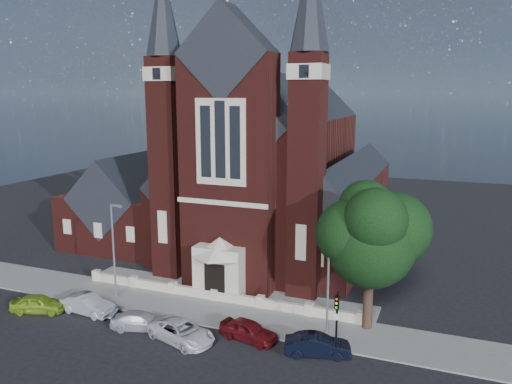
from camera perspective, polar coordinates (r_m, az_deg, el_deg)
ground at (r=49.59m, az=-0.32°, el=-8.67°), size 120.00×120.00×0.00m
pavement_strip at (r=40.74m, az=-5.95°, el=-13.30°), size 60.00×5.00×0.12m
forecourt_paving at (r=44.03m, az=-3.52°, el=-11.33°), size 26.00×3.00×0.14m
forecourt_wall at (r=42.37m, az=-4.68°, el=-12.28°), size 24.00×0.40×0.90m
church at (r=54.78m, az=2.75°, el=2.09°), size 20.01×34.90×29.20m
parish_hall at (r=58.47m, az=-13.93°, el=-1.82°), size 12.00×12.20×10.24m
street_tree at (r=35.74m, az=13.08°, el=-5.18°), size 6.40×6.60×10.70m
street_lamp_left at (r=42.77m, az=-15.90°, el=-5.89°), size 1.16×0.22×8.09m
street_lamp_right at (r=35.30m, az=8.41°, el=-9.25°), size 1.16×0.22×8.09m
traffic_signal at (r=34.47m, az=9.21°, el=-13.42°), size 0.28×0.42×4.00m
car_lime_van at (r=43.42m, az=-23.60°, el=-11.61°), size 4.52×2.94×1.43m
car_silver_a at (r=41.82m, az=-18.66°, el=-12.08°), size 4.63×1.94×1.49m
car_silver_b at (r=38.35m, az=-13.04°, el=-14.14°), size 4.70×3.04×1.27m
car_white_suv at (r=36.10m, az=-8.54°, el=-15.50°), size 5.60×3.83×1.42m
car_dark_red at (r=35.87m, az=-0.87°, el=-15.53°), size 4.51×2.52×1.45m
car_navy at (r=34.27m, az=7.05°, el=-17.00°), size 4.56×2.63×1.42m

